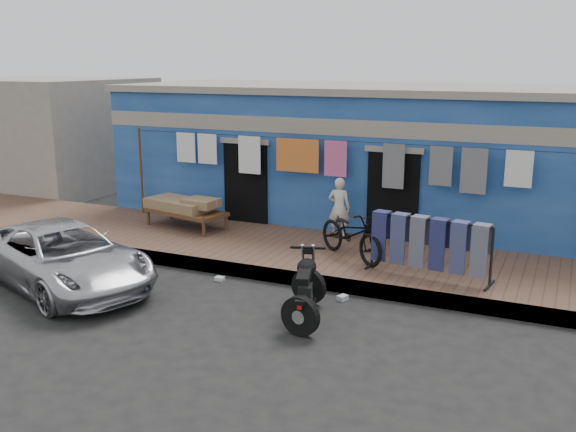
# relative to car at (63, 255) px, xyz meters

# --- Properties ---
(ground) EXTENTS (80.00, 80.00, 0.00)m
(ground) POSITION_rel_car_xyz_m (3.39, 0.21, -0.58)
(ground) COLOR black
(ground) RESTS_ON ground
(sidewalk) EXTENTS (28.00, 3.00, 0.25)m
(sidewalk) POSITION_rel_car_xyz_m (3.39, 3.21, -0.46)
(sidewalk) COLOR brown
(sidewalk) RESTS_ON ground
(curb) EXTENTS (28.00, 0.10, 0.25)m
(curb) POSITION_rel_car_xyz_m (3.39, 1.76, -0.46)
(curb) COLOR gray
(curb) RESTS_ON ground
(building) EXTENTS (12.20, 5.20, 3.36)m
(building) POSITION_rel_car_xyz_m (3.39, 7.20, 1.10)
(building) COLOR navy
(building) RESTS_ON ground
(neighbor_left) EXTENTS (6.00, 5.00, 3.40)m
(neighbor_left) POSITION_rel_car_xyz_m (-7.61, 7.21, 1.12)
(neighbor_left) COLOR #9E9384
(neighbor_left) RESTS_ON ground
(clothesline) EXTENTS (10.06, 0.06, 2.10)m
(clothesline) POSITION_rel_car_xyz_m (3.43, 4.46, 1.23)
(clothesline) COLOR brown
(clothesline) RESTS_ON sidewalk
(car) EXTENTS (4.52, 3.18, 1.16)m
(car) POSITION_rel_car_xyz_m (0.00, 0.00, 0.00)
(car) COLOR silver
(car) RESTS_ON ground
(seated_person) EXTENTS (0.50, 0.36, 1.30)m
(seated_person) POSITION_rel_car_xyz_m (3.64, 4.29, 0.32)
(seated_person) COLOR beige
(seated_person) RESTS_ON sidewalk
(bicycle) EXTENTS (1.88, 1.58, 1.19)m
(bicycle) POSITION_rel_car_xyz_m (4.37, 2.97, 0.26)
(bicycle) COLOR black
(bicycle) RESTS_ON sidewalk
(motorcycle) EXTENTS (1.48, 1.93, 1.04)m
(motorcycle) POSITION_rel_car_xyz_m (4.49, 0.41, -0.06)
(motorcycle) COLOR black
(motorcycle) RESTS_ON ground
(charpoy) EXTENTS (2.40, 1.78, 0.67)m
(charpoy) POSITION_rel_car_xyz_m (0.20, 3.67, 0.01)
(charpoy) COLOR brown
(charpoy) RESTS_ON sidewalk
(jeans_rack) EXTENTS (2.39, 1.05, 1.09)m
(jeans_rack) POSITION_rel_car_xyz_m (5.94, 2.54, 0.21)
(jeans_rack) COLOR black
(jeans_rack) RESTS_ON sidewalk
(litter_a) EXTENTS (0.16, 0.13, 0.07)m
(litter_a) POSITION_rel_car_xyz_m (2.37, 1.41, -0.54)
(litter_a) COLOR silver
(litter_a) RESTS_ON ground
(litter_b) EXTENTS (0.18, 0.20, 0.08)m
(litter_b) POSITION_rel_car_xyz_m (4.77, 1.41, -0.54)
(litter_b) COLOR silver
(litter_b) RESTS_ON ground
(litter_c) EXTENTS (0.24, 0.26, 0.08)m
(litter_c) POSITION_rel_car_xyz_m (4.29, 1.29, -0.54)
(litter_c) COLOR silver
(litter_c) RESTS_ON ground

